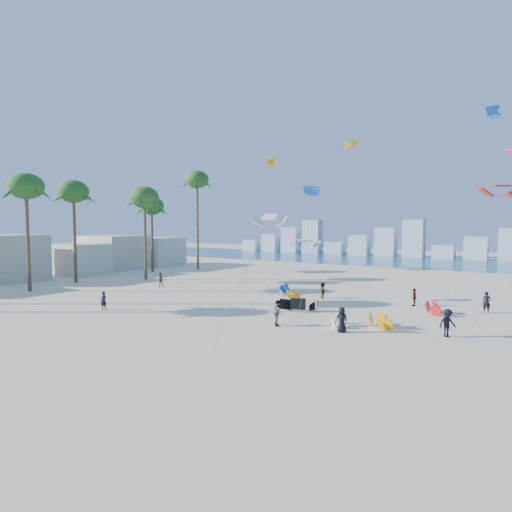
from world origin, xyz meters
The scene contains 10 objects.
ground centered at (0.00, 0.00, 0.00)m, with size 220.00×220.00×0.00m, color beige.
ocean centered at (0.00, 72.00, 0.01)m, with size 220.00×220.00×0.00m, color navy.
kitesurfer_near centered at (-6.81, 6.97, 0.79)m, with size 0.58×0.38×1.58m, color black.
kitesurfer_mid centered at (8.69, 10.32, 0.94)m, with size 0.91×0.71×1.87m, color gray.
kitesurfers_far centered at (10.65, 17.93, 0.85)m, with size 34.59×13.54×1.85m.
grounded_kites centered at (9.62, 17.65, 0.46)m, with size 17.33×13.37×1.03m.
flying_kites centered at (15.00, 22.33, 11.66)m, with size 35.67×35.56×18.58m.
palm_row centered at (-22.07, 16.16, 11.65)m, with size 10.15×44.80×16.08m.
beachfront_buildings centered at (-33.69, 20.82, 2.67)m, with size 11.50×43.00×6.00m.
distant_skyline centered at (-1.19, 82.00, 3.09)m, with size 85.00×3.00×8.40m.
Camera 1 is at (24.22, -16.17, 7.37)m, focal length 29.94 mm.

